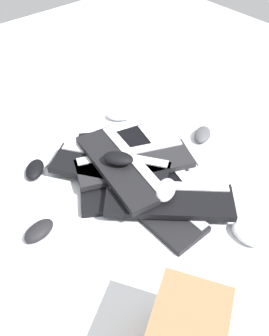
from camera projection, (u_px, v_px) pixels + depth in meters
ground_plane at (125, 172)px, 1.44m from camera, size 3.20×3.20×0.00m
keyboard_0 at (153, 161)px, 1.47m from camera, size 0.26×0.46×0.03m
keyboard_1 at (100, 170)px, 1.44m from camera, size 0.37×0.45×0.03m
keyboard_2 at (150, 202)px, 1.32m from camera, size 0.15×0.44×0.03m
keyboard_3 at (134, 163)px, 1.42m from camera, size 0.46×0.31×0.03m
keyboard_4 at (110, 167)px, 1.40m from camera, size 0.37×0.45×0.03m
keyboard_5 at (121, 166)px, 1.36m from camera, size 0.22×0.46×0.03m
keyboard_6 at (169, 200)px, 1.29m from camera, size 0.42×0.41×0.03m
mouse_0 at (118, 158)px, 1.34m from camera, size 0.12×0.13×0.04m
mouse_1 at (119, 115)px, 1.68m from camera, size 0.13×0.12×0.04m
mouse_2 at (246, 234)px, 1.21m from camera, size 0.07×0.11×0.04m
mouse_3 at (35, 169)px, 1.43m from camera, size 0.12×0.13×0.04m
mouse_4 at (165, 190)px, 1.27m from camera, size 0.13×0.11×0.04m
mouse_5 at (202, 134)px, 1.58m from camera, size 0.13×0.11×0.04m
mouse_6 at (39, 231)px, 1.22m from camera, size 0.12×0.09×0.04m
cable_0 at (120, 153)px, 1.52m from camera, size 0.52×0.42×0.01m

